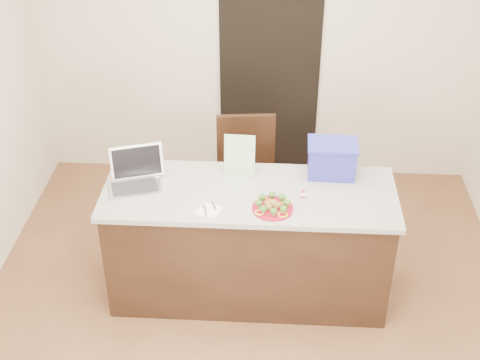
# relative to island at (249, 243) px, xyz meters

# --- Properties ---
(ground) EXTENTS (4.00, 4.00, 0.00)m
(ground) POSITION_rel_island_xyz_m (0.00, -0.25, -0.46)
(ground) COLOR brown
(ground) RESTS_ON ground
(room_shell) EXTENTS (4.00, 4.00, 4.00)m
(room_shell) POSITION_rel_island_xyz_m (0.00, -0.25, 1.16)
(room_shell) COLOR white
(room_shell) RESTS_ON ground
(doorway) EXTENTS (0.90, 0.02, 2.00)m
(doorway) POSITION_rel_island_xyz_m (0.10, 1.73, 0.54)
(doorway) COLOR black
(doorway) RESTS_ON ground
(island) EXTENTS (2.06, 0.76, 0.92)m
(island) POSITION_rel_island_xyz_m (0.00, 0.00, 0.00)
(island) COLOR black
(island) RESTS_ON ground
(plate) EXTENTS (0.28, 0.28, 0.02)m
(plate) POSITION_rel_island_xyz_m (0.17, -0.20, 0.47)
(plate) COLOR maroon
(plate) RESTS_ON island
(meatballs) EXTENTS (0.11, 0.11, 0.04)m
(meatballs) POSITION_rel_island_xyz_m (0.17, -0.20, 0.49)
(meatballs) COLOR brown
(meatballs) RESTS_ON plate
(broccoli) EXTENTS (0.24, 0.24, 0.04)m
(broccoli) POSITION_rel_island_xyz_m (0.17, -0.20, 0.51)
(broccoli) COLOR #244E14
(broccoli) RESTS_ON plate
(pepper_rings) EXTENTS (0.23, 0.23, 0.01)m
(pepper_rings) POSITION_rel_island_xyz_m (0.17, -0.20, 0.48)
(pepper_rings) COLOR yellow
(pepper_rings) RESTS_ON plate
(napkin) EXTENTS (0.20, 0.20, 0.01)m
(napkin) POSITION_rel_island_xyz_m (-0.26, -0.24, 0.46)
(napkin) COLOR silver
(napkin) RESTS_ON island
(fork) EXTENTS (0.04, 0.15, 0.00)m
(fork) POSITION_rel_island_xyz_m (-0.28, -0.23, 0.47)
(fork) COLOR #A8A8AD
(fork) RESTS_ON napkin
(knife) EXTENTS (0.05, 0.19, 0.01)m
(knife) POSITION_rel_island_xyz_m (-0.23, -0.26, 0.47)
(knife) COLOR white
(knife) RESTS_ON napkin
(yogurt_bottle) EXTENTS (0.03, 0.03, 0.07)m
(yogurt_bottle) POSITION_rel_island_xyz_m (0.37, -0.07, 0.48)
(yogurt_bottle) COLOR white
(yogurt_bottle) RESTS_ON island
(laptop) EXTENTS (0.43, 0.40, 0.26)m
(laptop) POSITION_rel_island_xyz_m (-0.80, 0.06, 0.53)
(laptop) COLOR silver
(laptop) RESTS_ON island
(leaflet) EXTENTS (0.22, 0.06, 0.31)m
(leaflet) POSITION_rel_island_xyz_m (-0.08, 0.22, 0.62)
(leaflet) COLOR white
(leaflet) RESTS_ON island
(blue_box) EXTENTS (0.36, 0.26, 0.26)m
(blue_box) POSITION_rel_island_xyz_m (0.58, 0.27, 0.59)
(blue_box) COLOR navy
(blue_box) RESTS_ON island
(chair) EXTENTS (0.52, 0.52, 1.07)m
(chair) POSITION_rel_island_xyz_m (-0.07, 0.73, 0.15)
(chair) COLOR black
(chair) RESTS_ON ground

